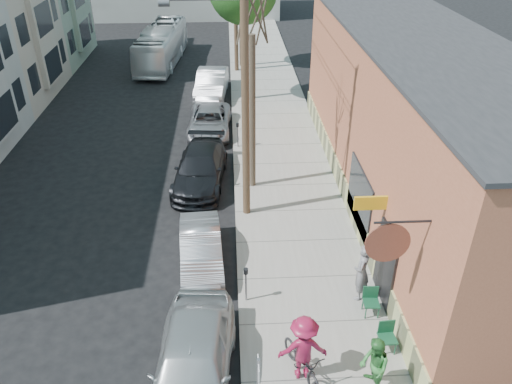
{
  "coord_description": "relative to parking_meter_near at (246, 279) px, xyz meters",
  "views": [
    {
      "loc": [
        1.93,
        -12.47,
        11.05
      ],
      "look_at": [
        2.78,
        3.25,
        1.5
      ],
      "focal_mm": 35.0,
      "sensor_mm": 36.0,
      "label": 1
    }
  ],
  "objects": [
    {
      "name": "ground",
      "position": [
        -2.25,
        0.96,
        -0.98
      ],
      "size": [
        120.0,
        120.0,
        0.0
      ],
      "primitive_type": "plane",
      "color": "black"
    },
    {
      "name": "sidewalk",
      "position": [
        2.0,
        11.96,
        -0.91
      ],
      "size": [
        4.5,
        58.0,
        0.15
      ],
      "primitive_type": "cube",
      "color": "gray",
      "rests_on": "ground"
    },
    {
      "name": "cafe_building",
      "position": [
        6.74,
        5.96,
        2.32
      ],
      "size": [
        6.6,
        20.2,
        6.61
      ],
      "color": "#A95C3E",
      "rests_on": "ground"
    },
    {
      "name": "parking_meter_near",
      "position": [
        0.0,
        0.0,
        0.0
      ],
      "size": [
        0.14,
        0.14,
        1.24
      ],
      "color": "slate",
      "rests_on": "sidewalk"
    },
    {
      "name": "parking_meter_far",
      "position": [
        0.0,
        10.85,
        0.0
      ],
      "size": [
        0.14,
        0.14,
        1.24
      ],
      "color": "slate",
      "rests_on": "sidewalk"
    },
    {
      "name": "utility_pole_near",
      "position": [
        0.14,
        4.94,
        4.43
      ],
      "size": [
        3.57,
        0.28,
        10.0
      ],
      "color": "#503A28",
      "rests_on": "sidewalk"
    },
    {
      "name": "tree_bare",
      "position": [
        0.55,
        7.05,
        2.36
      ],
      "size": [
        0.24,
        0.24,
        6.39
      ],
      "color": "#44392C",
      "rests_on": "sidewalk"
    },
    {
      "name": "patio_chair_a",
      "position": [
        3.78,
        -2.16,
        -0.39
      ],
      "size": [
        0.53,
        0.53,
        0.88
      ],
      "primitive_type": null,
      "rotation": [
        0.0,
        0.0,
        0.06
      ],
      "color": "#13462C",
      "rests_on": "sidewalk"
    },
    {
      "name": "patio_chair_b",
      "position": [
        3.68,
        -0.78,
        -0.39
      ],
      "size": [
        0.54,
        0.54,
        0.88
      ],
      "primitive_type": null,
      "rotation": [
        0.0,
        0.0,
        -0.08
      ],
      "color": "#13462C",
      "rests_on": "sidewalk"
    },
    {
      "name": "patron_grey",
      "position": [
        3.52,
        -0.02,
        0.15
      ],
      "size": [
        0.72,
        0.85,
        1.97
      ],
      "primitive_type": "imported",
      "rotation": [
        0.0,
        0.0,
        -1.98
      ],
      "color": "slate",
      "rests_on": "sidewalk"
    },
    {
      "name": "patron_green",
      "position": [
        3.03,
        -3.4,
        0.02
      ],
      "size": [
        0.65,
        0.83,
        1.7
      ],
      "primitive_type": "imported",
      "rotation": [
        0.0,
        0.0,
        -1.57
      ],
      "color": "#307934",
      "rests_on": "sidewalk"
    },
    {
      "name": "cyclist",
      "position": [
        1.35,
        -2.85,
        0.15
      ],
      "size": [
        1.27,
        0.74,
        1.96
      ],
      "primitive_type": "imported",
      "rotation": [
        0.0,
        0.0,
        3.15
      ],
      "color": "maroon",
      "rests_on": "sidewalk"
    },
    {
      "name": "cyclist_bike",
      "position": [
        1.35,
        -2.85,
        -0.34
      ],
      "size": [
        1.29,
        1.98,
        0.98
      ],
      "primitive_type": "imported",
      "rotation": [
        0.0,
        0.0,
        0.37
      ],
      "color": "black",
      "rests_on": "sidewalk"
    },
    {
      "name": "car_0",
      "position": [
        -1.45,
        -2.96,
        -0.14
      ],
      "size": [
        2.35,
        5.08,
        1.69
      ],
      "primitive_type": "imported",
      "rotation": [
        0.0,
        0.0,
        -0.07
      ],
      "color": "#A8ACAF",
      "rests_on": "ground"
    },
    {
      "name": "car_1",
      "position": [
        -1.45,
        1.98,
        -0.34
      ],
      "size": [
        1.66,
        4.02,
        1.29
      ],
      "primitive_type": "imported",
      "rotation": [
        0.0,
        0.0,
        0.08
      ],
      "color": "#9D9DA4",
      "rests_on": "ground"
    },
    {
      "name": "car_2",
      "position": [
        -1.7,
        7.59,
        -0.25
      ],
      "size": [
        2.51,
        5.19,
        1.46
      ],
      "primitive_type": "imported",
      "rotation": [
        0.0,
        0.0,
        -0.1
      ],
      "color": "black",
      "rests_on": "ground"
    },
    {
      "name": "car_3",
      "position": [
        -1.45,
        12.9,
        -0.35
      ],
      "size": [
        2.28,
        4.66,
        1.28
      ],
      "primitive_type": "imported",
      "rotation": [
        0.0,
        0.0,
        -0.04
      ],
      "color": "gray",
      "rests_on": "ground"
    },
    {
      "name": "car_4",
      "position": [
        -1.45,
        18.33,
        -0.17
      ],
      "size": [
        2.12,
        5.09,
        1.64
      ],
      "primitive_type": "imported",
      "rotation": [
        0.0,
        0.0,
        -0.08
      ],
      "color": "#A1A2A9",
      "rests_on": "ground"
    },
    {
      "name": "bus",
      "position": [
        -5.22,
        25.58,
        0.36
      ],
      "size": [
        3.07,
        9.79,
        2.68
      ],
      "primitive_type": "imported",
      "rotation": [
        0.0,
        0.0,
        -0.09
      ],
      "color": "white",
      "rests_on": "ground"
    }
  ]
}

